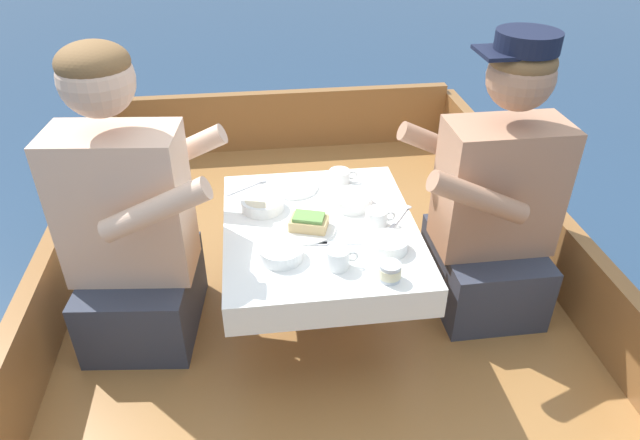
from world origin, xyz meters
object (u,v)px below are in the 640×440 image
object	(u,v)px
coffee_cup_port	(338,258)
coffee_cup_center	(377,218)
coffee_cup_starboard	(340,176)
person_port	(131,228)
person_starboard	(494,207)
tin_can	(390,272)
sandwich	(309,222)

from	to	relation	value
coffee_cup_port	coffee_cup_center	world-z (taller)	coffee_cup_port
coffee_cup_starboard	coffee_cup_center	world-z (taller)	coffee_cup_center
person_port	coffee_cup_starboard	size ratio (longest dim) A/B	9.65
coffee_cup_port	person_port	bearing A→B (deg)	156.59
coffee_cup_port	person_starboard	bearing A→B (deg)	24.31
coffee_cup_starboard	tin_can	bearing A→B (deg)	-84.86
person_starboard	tin_can	world-z (taller)	person_starboard
coffee_cup_port	coffee_cup_starboard	bearing A→B (deg)	80.32
person_port	tin_can	bearing A→B (deg)	-18.10
tin_can	sandwich	bearing A→B (deg)	125.82
coffee_cup_port	coffee_cup_center	bearing A→B (deg)	52.02
coffee_cup_port	sandwich	bearing A→B (deg)	107.43
coffee_cup_starboard	sandwich	bearing A→B (deg)	-116.61
person_port	person_starboard	xyz separation A→B (m)	(1.24, -0.01, -0.01)
coffee_cup_starboard	coffee_cup_port	bearing A→B (deg)	-99.68
person_starboard	coffee_cup_center	distance (m)	0.44
person_starboard	sandwich	size ratio (longest dim) A/B	7.36
person_port	tin_can	xyz separation A→B (m)	(0.78, -0.36, 0.02)
person_port	coffee_cup_starboard	xyz separation A→B (m)	(0.73, 0.23, 0.02)
sandwich	coffee_cup_center	xyz separation A→B (m)	(0.23, 0.00, -0.00)
person_port	sandwich	distance (m)	0.58
sandwich	tin_can	distance (m)	0.35
person_port	coffee_cup_port	bearing A→B (deg)	-17.11
sandwich	coffee_cup_starboard	bearing A→B (deg)	63.39
sandwich	coffee_cup_center	world-z (taller)	same
coffee_cup_starboard	coffee_cup_center	xyz separation A→B (m)	(0.07, -0.30, 0.00)
coffee_cup_center	tin_can	distance (m)	0.28
coffee_cup_starboard	coffee_cup_center	distance (m)	0.31
person_starboard	coffee_cup_center	world-z (taller)	person_starboard
person_port	person_starboard	distance (m)	1.24
coffee_cup_center	tin_can	size ratio (longest dim) A/B	1.52
sandwich	person_port	bearing A→B (deg)	172.82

